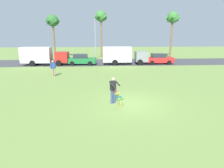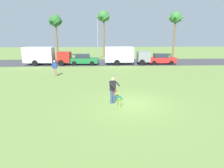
{
  "view_description": "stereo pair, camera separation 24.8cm",
  "coord_description": "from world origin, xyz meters",
  "px_view_note": "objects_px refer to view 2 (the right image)",
  "views": [
    {
      "loc": [
        -1.99,
        -11.75,
        4.38
      ],
      "look_at": [
        -1.12,
        1.19,
        1.05
      ],
      "focal_mm": 30.89,
      "sensor_mm": 36.0,
      "label": 1
    },
    {
      "loc": [
        -1.74,
        -11.77,
        4.38
      ],
      "look_at": [
        -1.12,
        1.19,
        1.05
      ],
      "focal_mm": 30.89,
      "sensor_mm": 36.0,
      "label": 2
    }
  ],
  "objects_px": {
    "streetlight_pole": "(98,37)",
    "palm_tree_left_near": "(55,22)",
    "parked_car_green": "(84,60)",
    "palm_tree_right_near": "(104,18)",
    "person_kite_flyer": "(113,89)",
    "parked_truck_grey_van": "(124,55)",
    "palm_tree_centre_far": "(176,19)",
    "kite_held": "(118,97)",
    "parked_truck_red_cab": "(45,55)",
    "person_walker_near": "(55,68)",
    "parked_car_red": "(161,59)"
  },
  "relations": [
    {
      "from": "palm_tree_centre_far",
      "to": "parked_truck_grey_van",
      "type": "bearing_deg",
      "value": -142.4
    },
    {
      "from": "palm_tree_right_near",
      "to": "parked_truck_grey_van",
      "type": "bearing_deg",
      "value": -73.27
    },
    {
      "from": "parked_car_red",
      "to": "palm_tree_right_near",
      "type": "bearing_deg",
      "value": 130.74
    },
    {
      "from": "parked_car_red",
      "to": "palm_tree_right_near",
      "type": "xyz_separation_m",
      "value": [
        -8.65,
        10.04,
        6.64
      ]
    },
    {
      "from": "palm_tree_right_near",
      "to": "streetlight_pole",
      "type": "height_order",
      "value": "palm_tree_right_near"
    },
    {
      "from": "kite_held",
      "to": "parked_truck_red_cab",
      "type": "relative_size",
      "value": 0.15
    },
    {
      "from": "parked_car_green",
      "to": "palm_tree_right_near",
      "type": "xyz_separation_m",
      "value": [
        3.13,
        10.04,
        6.64
      ]
    },
    {
      "from": "person_kite_flyer",
      "to": "parked_car_green",
      "type": "height_order",
      "value": "person_kite_flyer"
    },
    {
      "from": "kite_held",
      "to": "streetlight_pole",
      "type": "relative_size",
      "value": 0.15
    },
    {
      "from": "person_kite_flyer",
      "to": "parked_truck_grey_van",
      "type": "bearing_deg",
      "value": 81.21
    },
    {
      "from": "parked_car_red",
      "to": "person_walker_near",
      "type": "height_order",
      "value": "person_walker_near"
    },
    {
      "from": "palm_tree_centre_far",
      "to": "person_walker_near",
      "type": "relative_size",
      "value": 4.94
    },
    {
      "from": "palm_tree_right_near",
      "to": "person_walker_near",
      "type": "relative_size",
      "value": 5.12
    },
    {
      "from": "kite_held",
      "to": "parked_car_green",
      "type": "distance_m",
      "value": 18.22
    },
    {
      "from": "parked_car_red",
      "to": "palm_tree_right_near",
      "type": "height_order",
      "value": "palm_tree_right_near"
    },
    {
      "from": "palm_tree_left_near",
      "to": "parked_car_red",
      "type": "bearing_deg",
      "value": -25.27
    },
    {
      "from": "kite_held",
      "to": "parked_truck_grey_van",
      "type": "distance_m",
      "value": 17.98
    },
    {
      "from": "parked_car_green",
      "to": "parked_truck_grey_van",
      "type": "relative_size",
      "value": 0.63
    },
    {
      "from": "parked_truck_red_cab",
      "to": "streetlight_pole",
      "type": "height_order",
      "value": "streetlight_pole"
    },
    {
      "from": "kite_held",
      "to": "person_walker_near",
      "type": "distance_m",
      "value": 11.34
    },
    {
      "from": "kite_held",
      "to": "parked_car_red",
      "type": "bearing_deg",
      "value": 65.87
    },
    {
      "from": "kite_held",
      "to": "palm_tree_left_near",
      "type": "distance_m",
      "value": 28.33
    },
    {
      "from": "parked_car_red",
      "to": "streetlight_pole",
      "type": "xyz_separation_m",
      "value": [
        -9.78,
        7.19,
        3.22
      ]
    },
    {
      "from": "parked_car_green",
      "to": "palm_tree_right_near",
      "type": "distance_m",
      "value": 12.44
    },
    {
      "from": "kite_held",
      "to": "palm_tree_centre_far",
      "type": "distance_m",
      "value": 29.4
    },
    {
      "from": "parked_car_green",
      "to": "palm_tree_centre_far",
      "type": "bearing_deg",
      "value": 25.74
    },
    {
      "from": "parked_truck_grey_van",
      "to": "palm_tree_left_near",
      "type": "bearing_deg",
      "value": 145.12
    },
    {
      "from": "palm_tree_right_near",
      "to": "kite_held",
      "type": "bearing_deg",
      "value": -88.62
    },
    {
      "from": "parked_truck_grey_van",
      "to": "palm_tree_centre_far",
      "type": "distance_m",
      "value": 14.2
    },
    {
      "from": "kite_held",
      "to": "parked_car_red",
      "type": "xyz_separation_m",
      "value": [
        7.98,
        17.81,
        0.1
      ]
    },
    {
      "from": "parked_truck_grey_van",
      "to": "streetlight_pole",
      "type": "xyz_separation_m",
      "value": [
        -4.15,
        7.19,
        2.59
      ]
    },
    {
      "from": "palm_tree_right_near",
      "to": "palm_tree_centre_far",
      "type": "height_order",
      "value": "palm_tree_right_near"
    },
    {
      "from": "palm_tree_left_near",
      "to": "palm_tree_right_near",
      "type": "height_order",
      "value": "palm_tree_right_near"
    },
    {
      "from": "kite_held",
      "to": "parked_truck_grey_van",
      "type": "relative_size",
      "value": 0.15
    },
    {
      "from": "parked_truck_red_cab",
      "to": "palm_tree_right_near",
      "type": "relative_size",
      "value": 0.76
    },
    {
      "from": "parked_truck_grey_van",
      "to": "parked_car_red",
      "type": "relative_size",
      "value": 1.6
    },
    {
      "from": "palm_tree_left_near",
      "to": "person_kite_flyer",
      "type": "bearing_deg",
      "value": -70.04
    },
    {
      "from": "streetlight_pole",
      "to": "palm_tree_left_near",
      "type": "bearing_deg",
      "value": 172.27
    },
    {
      "from": "parked_truck_red_cab",
      "to": "parked_car_green",
      "type": "xyz_separation_m",
      "value": [
        5.68,
        0.0,
        -0.64
      ]
    },
    {
      "from": "parked_truck_red_cab",
      "to": "parked_truck_grey_van",
      "type": "height_order",
      "value": "same"
    },
    {
      "from": "palm_tree_left_near",
      "to": "kite_held",
      "type": "bearing_deg",
      "value": -70.03
    },
    {
      "from": "kite_held",
      "to": "palm_tree_centre_far",
      "type": "bearing_deg",
      "value": 63.84
    },
    {
      "from": "person_kite_flyer",
      "to": "person_walker_near",
      "type": "relative_size",
      "value": 1.0
    },
    {
      "from": "palm_tree_right_near",
      "to": "streetlight_pole",
      "type": "bearing_deg",
      "value": -111.73
    },
    {
      "from": "palm_tree_right_near",
      "to": "palm_tree_left_near",
      "type": "bearing_deg",
      "value": -168.39
    },
    {
      "from": "streetlight_pole",
      "to": "person_walker_near",
      "type": "relative_size",
      "value": 4.05
    },
    {
      "from": "palm_tree_centre_far",
      "to": "person_kite_flyer",
      "type": "bearing_deg",
      "value": -117.38
    },
    {
      "from": "parked_truck_red_cab",
      "to": "person_walker_near",
      "type": "height_order",
      "value": "parked_truck_red_cab"
    },
    {
      "from": "parked_truck_grey_van",
      "to": "palm_tree_left_near",
      "type": "xyz_separation_m",
      "value": [
        -11.81,
        8.23,
        5.13
      ]
    },
    {
      "from": "person_walker_near",
      "to": "parked_truck_red_cab",
      "type": "bearing_deg",
      "value": 112.35
    }
  ]
}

